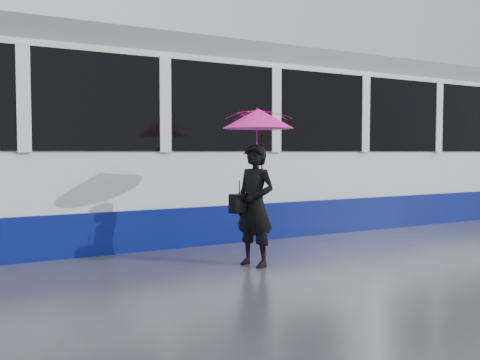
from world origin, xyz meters
TOP-DOWN VIEW (x-y plane):
  - ground at (0.00, 0.00)m, footprint 90.00×90.00m
  - rails at (0.00, 2.50)m, footprint 34.00×1.51m
  - woman at (0.36, -0.43)m, footprint 0.56×0.68m
  - umbrella at (0.41, -0.43)m, footprint 1.20×1.20m
  - handbag at (0.14, -0.41)m, footprint 0.31×0.22m

SIDE VIEW (x-z plane):
  - ground at x=0.00m, z-range 0.00..0.00m
  - rails at x=0.00m, z-range 0.00..0.02m
  - woman at x=0.36m, z-range 0.00..1.58m
  - handbag at x=0.14m, z-range 0.62..1.04m
  - umbrella at x=0.41m, z-range 1.20..2.27m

